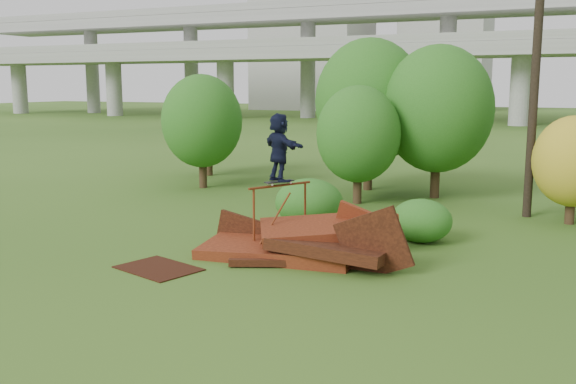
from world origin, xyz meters
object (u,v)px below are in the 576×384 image
at_px(scrap_pile, 302,244).
at_px(utility_pole, 536,56).
at_px(skater, 279,147).
at_px(flat_plate, 158,268).

relative_size(scrap_pile, utility_pole, 0.55).
height_order(scrap_pile, utility_pole, utility_pole).
xyz_separation_m(skater, flat_plate, (-1.81, -2.95, -2.72)).
bearing_deg(skater, flat_plate, 93.00).
bearing_deg(utility_pole, skater, -128.29).
relative_size(scrap_pile, flat_plate, 3.05).
distance_m(flat_plate, utility_pole, 13.71).
relative_size(skater, flat_plate, 0.95).
distance_m(skater, flat_plate, 4.40).
height_order(skater, utility_pole, utility_pole).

